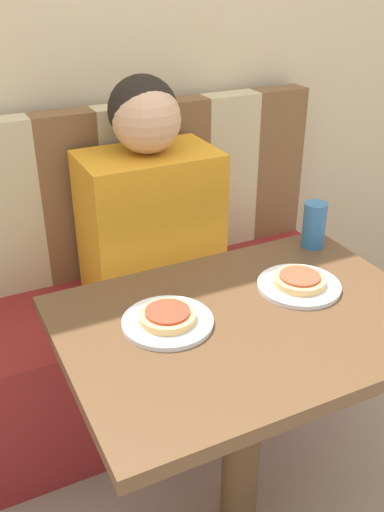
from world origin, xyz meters
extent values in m
cube|color=#C6B28E|center=(0.00, 0.89, 1.30)|extent=(7.00, 0.05, 2.60)
cube|color=maroon|center=(0.00, 0.59, 0.23)|extent=(1.36, 0.49, 0.47)
cube|color=tan|center=(-0.39, 0.79, 0.74)|extent=(0.19, 0.09, 0.55)
cube|color=brown|center=(-0.19, 0.79, 0.74)|extent=(0.19, 0.09, 0.55)
cube|color=tan|center=(0.00, 0.79, 0.74)|extent=(0.19, 0.09, 0.55)
cube|color=brown|center=(0.19, 0.79, 0.74)|extent=(0.19, 0.09, 0.55)
cube|color=tan|center=(0.39, 0.79, 0.74)|extent=(0.19, 0.09, 0.55)
cube|color=brown|center=(0.58, 0.79, 0.74)|extent=(0.19, 0.09, 0.55)
cube|color=brown|center=(0.00, 0.00, 0.69)|extent=(0.85, 0.60, 0.03)
cylinder|color=brown|center=(0.00, 0.00, 0.34)|extent=(0.10, 0.10, 0.67)
cube|color=orange|center=(0.00, 0.59, 0.70)|extent=(0.41, 0.25, 0.46)
sphere|color=tan|center=(0.00, 0.59, 1.03)|extent=(0.20, 0.20, 0.20)
sphere|color=black|center=(0.00, 0.61, 1.04)|extent=(0.20, 0.20, 0.20)
cylinder|color=white|center=(-0.18, 0.06, 0.71)|extent=(0.20, 0.20, 0.01)
cylinder|color=white|center=(0.18, 0.06, 0.71)|extent=(0.20, 0.20, 0.01)
cylinder|color=tan|center=(-0.18, 0.06, 0.73)|extent=(0.13, 0.13, 0.02)
cylinder|color=#B73823|center=(-0.18, 0.06, 0.74)|extent=(0.10, 0.10, 0.01)
cylinder|color=tan|center=(0.18, 0.06, 0.73)|extent=(0.13, 0.13, 0.02)
cylinder|color=#AD472D|center=(0.18, 0.06, 0.74)|extent=(0.10, 0.10, 0.01)
cylinder|color=#2D669E|center=(0.34, 0.23, 0.77)|extent=(0.06, 0.06, 0.13)
camera|label=1|loc=(-0.59, -0.91, 1.44)|focal=40.00mm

